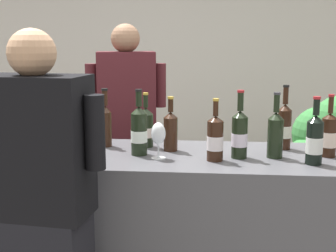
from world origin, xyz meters
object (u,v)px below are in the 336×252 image
(wine_bottle_8, at_px, (26,131))
(person_guest, at_px, (41,230))
(wine_bottle_2, at_px, (146,127))
(wine_bottle_4, at_px, (275,133))
(wine_bottle_10, at_px, (105,124))
(wine_bottle_9, at_px, (329,135))
(potted_shrub, at_px, (323,150))
(person_server, at_px, (127,149))
(wine_bottle_3, at_px, (240,134))
(wine_bottle_5, at_px, (171,130))
(wine_bottle_7, at_px, (215,139))
(wine_bottle_11, at_px, (139,131))
(wine_bottle_0, at_px, (43,126))
(wine_bottle_6, at_px, (315,140))
(wine_glass, at_px, (158,135))
(wine_bottle_1, at_px, (284,126))

(wine_bottle_8, bearing_deg, person_guest, -63.05)
(wine_bottle_2, bearing_deg, wine_bottle_4, -14.68)
(wine_bottle_8, bearing_deg, wine_bottle_10, 34.69)
(wine_bottle_9, distance_m, potted_shrub, 1.36)
(wine_bottle_9, relative_size, person_server, 0.19)
(wine_bottle_3, bearing_deg, wine_bottle_5, 161.33)
(wine_bottle_5, xyz_separation_m, wine_bottle_9, (0.82, -0.05, -0.00))
(person_guest, bearing_deg, wine_bottle_7, 33.65)
(wine_bottle_11, height_order, person_server, person_server)
(wine_bottle_0, bearing_deg, wine_bottle_7, -14.61)
(wine_bottle_6, distance_m, wine_bottle_7, 0.48)
(wine_bottle_10, bearing_deg, wine_bottle_9, -5.71)
(wine_bottle_7, height_order, potted_shrub, wine_bottle_7)
(wine_bottle_6, xyz_separation_m, wine_bottle_10, (-1.09, 0.28, 0.01))
(wine_bottle_3, height_order, potted_shrub, wine_bottle_3)
(wine_bottle_7, bearing_deg, wine_bottle_2, 144.93)
(wine_bottle_9, distance_m, wine_glass, 0.88)
(wine_bottle_7, bearing_deg, wine_bottle_4, 16.41)
(wine_bottle_7, bearing_deg, wine_bottle_8, 179.48)
(wine_bottle_3, xyz_separation_m, potted_shrub, (0.74, 1.35, -0.39))
(wine_bottle_1, distance_m, wine_bottle_3, 0.34)
(wine_bottle_1, distance_m, wine_bottle_6, 0.33)
(wine_bottle_3, relative_size, wine_glass, 1.87)
(wine_bottle_2, xyz_separation_m, wine_bottle_8, (-0.59, -0.26, 0.02))
(wine_bottle_2, height_order, wine_bottle_5, wine_bottle_2)
(wine_bottle_0, height_order, wine_bottle_3, wine_bottle_3)
(wine_bottle_3, bearing_deg, wine_glass, -172.47)
(wine_bottle_6, relative_size, wine_bottle_9, 1.02)
(wine_bottle_6, xyz_separation_m, person_server, (-1.08, 0.87, -0.28))
(wine_bottle_5, distance_m, potted_shrub, 1.69)
(wine_bottle_8, xyz_separation_m, wine_bottle_9, (1.56, 0.13, -0.02))
(wine_bottle_6, distance_m, potted_shrub, 1.54)
(wine_bottle_1, bearing_deg, wine_bottle_3, -139.11)
(wine_bottle_0, bearing_deg, person_guest, -71.43)
(wine_bottle_2, xyz_separation_m, wine_bottle_9, (0.97, -0.13, 0.00))
(wine_bottle_0, bearing_deg, wine_bottle_1, 1.49)
(wine_bottle_4, bearing_deg, wine_glass, -172.59)
(wine_bottle_1, bearing_deg, wine_bottle_2, -178.66)
(person_server, height_order, person_guest, person_server)
(wine_bottle_6, bearing_deg, potted_shrub, 74.86)
(wine_bottle_1, relative_size, wine_bottle_4, 1.05)
(wine_bottle_10, height_order, person_guest, person_guest)
(wine_bottle_9, xyz_separation_m, potted_shrub, (0.28, 1.28, -0.38))
(wine_bottle_11, relative_size, person_guest, 0.21)
(wine_bottle_7, distance_m, wine_glass, 0.29)
(wine_bottle_10, relative_size, person_server, 0.20)
(wine_bottle_6, distance_m, wine_bottle_8, 1.45)
(wine_bottle_10, relative_size, wine_bottle_11, 0.95)
(wine_bottle_0, bearing_deg, potted_shrub, 32.33)
(wine_bottle_10, bearing_deg, wine_bottle_5, -10.48)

